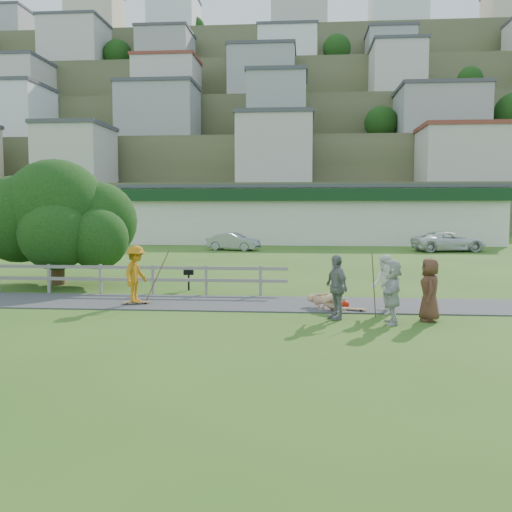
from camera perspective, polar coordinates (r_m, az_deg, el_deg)
The scene contains 21 objects.
ground at distance 17.92m, azimuth -6.77°, elevation -5.53°, with size 260.00×260.00×0.00m, color #325A19.
path at distance 19.36m, azimuth -5.88°, elevation -4.67°, with size 34.00×3.00×0.04m, color #343336.
fence at distance 22.27m, azimuth -16.78°, elevation -1.76°, with size 15.05×0.10×1.10m.
strip_mall at distance 52.20m, azimuth 5.31°, elevation 4.23°, with size 32.50×10.75×5.10m.
hillside at distance 109.19m, azimuth 2.98°, elevation 10.86°, with size 220.00×67.00×47.50m.
skater_rider at distance 19.20m, azimuth -11.92°, elevation -2.06°, with size 1.21×0.70×1.88m, color #B87111.
skater_fallen at distance 18.03m, azimuth 7.07°, elevation -4.51°, with size 1.62×0.39×0.59m, color tan.
spectator_a at distance 17.67m, azimuth 12.73°, elevation -2.78°, with size 0.88×0.69×1.82m, color white.
spectator_b at distance 16.62m, azimuth 8.04°, elevation -3.09°, with size 1.10×0.46×1.88m, color gray.
spectator_c at distance 16.92m, azimuth 16.98°, elevation -3.25°, with size 0.88×0.57×1.80m, color brown.
spectator_d at distance 16.25m, azimuth 13.43°, elevation -3.49°, with size 1.67×0.53×1.80m, color #B9BAB5.
car_silver at distance 42.23m, azimuth -2.29°, elevation 1.45°, with size 1.37×3.93×1.30m, color gray.
car_white at distance 43.40m, azimuth 18.71°, elevation 1.37°, with size 2.38×5.16×1.44m, color white.
tree at distance 24.98m, azimuth -19.31°, elevation 2.28°, with size 6.81×6.81×4.39m, color black, non-canonical shape.
bbq at distance 22.29m, azimuth -6.75°, elevation -2.40°, with size 0.37×0.29×0.81m, color black, non-canonical shape.
longboard_rider at distance 19.33m, azimuth -11.87°, elevation -4.68°, with size 0.87×0.21×0.10m, color brown, non-canonical shape.
longboard_fallen at distance 18.02m, azimuth 9.62°, elevation -5.35°, with size 0.83×0.20×0.09m, color brown, non-canonical shape.
helmet at distance 18.44m, azimuth 8.89°, elevation -4.83°, with size 0.27×0.27×0.27m, color red.
pole_rider at distance 19.41m, azimuth -9.88°, elevation -1.81°, with size 0.03×0.03×1.97m, color brown.
pole_spec_left at distance 17.09m, azimuth 11.69°, elevation -2.84°, with size 0.03×0.03×1.92m, color brown.
pole_spec_right at distance 16.94m, azimuth 16.62°, elevation -3.19°, with size 0.03×0.03×1.82m, color brown.
Camera 1 is at (3.57, -17.25, 3.26)m, focal length 40.00 mm.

